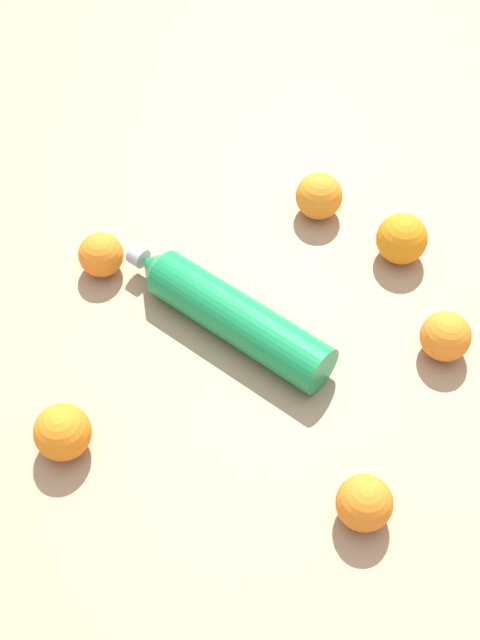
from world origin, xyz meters
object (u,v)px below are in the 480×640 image
at_px(water_bottle, 228,312).
at_px(orange_0, 63,432).
at_px(orange_5, 364,503).
at_px(orange_3, 101,255).
at_px(orange_1, 319,196).
at_px(orange_4, 402,239).
at_px(orange_2, 445,336).

relative_size(water_bottle, orange_0, 4.47).
bearing_deg(orange_5, orange_3, 143.47).
bearing_deg(water_bottle, orange_1, -82.79).
bearing_deg(water_bottle, orange_0, 81.62).
height_order(orange_0, orange_4, orange_4).
relative_size(orange_4, orange_5, 1.10).
bearing_deg(orange_5, orange_4, 89.89).
bearing_deg(orange_2, orange_1, 132.35).
distance_m(orange_1, orange_4, 0.13).
xyz_separation_m(orange_2, orange_4, (-0.07, 0.15, 0.00)).
height_order(orange_1, orange_3, orange_1).
xyz_separation_m(water_bottle, orange_3, (-0.19, 0.06, -0.00)).
distance_m(orange_1, orange_3, 0.31).
bearing_deg(orange_3, orange_5, -36.53).
distance_m(orange_2, orange_4, 0.17).
distance_m(orange_4, orange_5, 0.39).
bearing_deg(orange_5, orange_1, 104.89).
distance_m(orange_2, orange_5, 0.25).
bearing_deg(orange_3, orange_2, -5.29).
height_order(orange_1, orange_2, orange_1).
bearing_deg(orange_3, orange_4, 15.54).
bearing_deg(orange_1, orange_5, -75.11).
xyz_separation_m(orange_3, orange_5, (0.39, -0.29, 0.00)).
distance_m(orange_3, orange_5, 0.48).
xyz_separation_m(orange_1, orange_2, (0.19, -0.21, -0.00)).
height_order(water_bottle, orange_4, orange_4).
bearing_deg(orange_2, orange_4, 114.75).
bearing_deg(orange_2, orange_0, -151.22).
xyz_separation_m(orange_1, orange_3, (-0.27, -0.17, -0.00)).
height_order(orange_0, orange_2, orange_0).
relative_size(orange_2, orange_5, 1.01).
distance_m(water_bottle, orange_4, 0.26).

